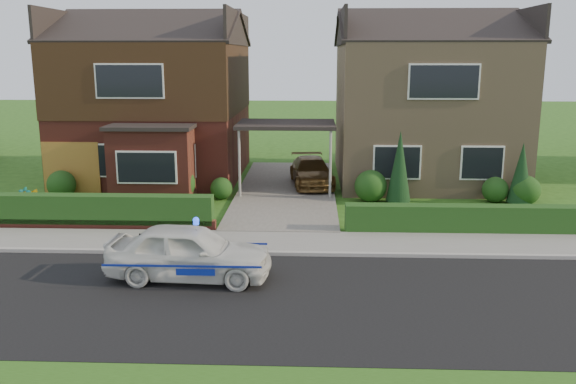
{
  "coord_description": "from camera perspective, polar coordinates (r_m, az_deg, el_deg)",
  "views": [
    {
      "loc": [
        1.02,
        -12.76,
        5.38
      ],
      "look_at": [
        0.37,
        3.5,
        1.69
      ],
      "focal_mm": 38.0,
      "sensor_mm": 36.0,
      "label": 1
    }
  ],
  "objects": [
    {
      "name": "police_car",
      "position": [
        15.02,
        -9.22,
        -5.62
      ],
      "size": [
        3.67,
        4.08,
        1.52
      ],
      "rotation": [
        0.0,
        0.0,
        1.51
      ],
      "color": "silver",
      "rests_on": "ground"
    },
    {
      "name": "ground",
      "position": [
        13.88,
        -2.12,
        -10.02
      ],
      "size": [
        120.0,
        120.0,
        0.0
      ],
      "primitive_type": "plane",
      "color": "#254E15",
      "rests_on": "ground"
    },
    {
      "name": "potted_plant_c",
      "position": [
        20.01,
        -11.85,
        -1.91
      ],
      "size": [
        0.57,
        0.57,
        0.8
      ],
      "primitive_type": "imported",
      "rotation": [
        0.0,
        0.0,
        1.26
      ],
      "color": "gray",
      "rests_on": "ground"
    },
    {
      "name": "driveway",
      "position": [
        24.37,
        -0.15,
        0.17
      ],
      "size": [
        3.8,
        12.0,
        0.12
      ],
      "primitive_type": "cube",
      "color": "#666059",
      "rests_on": "ground"
    },
    {
      "name": "shrub_right_mid",
      "position": [
        23.78,
        18.81,
        0.2
      ],
      "size": [
        0.96,
        0.96,
        0.96
      ],
      "primitive_type": "sphere",
      "color": "#123A15",
      "rests_on": "ground"
    },
    {
      "name": "house_right",
      "position": [
        27.23,
        12.56,
        8.86
      ],
      "size": [
        7.5,
        8.06,
        7.25
      ],
      "color": "#9B7E5F",
      "rests_on": "ground"
    },
    {
      "name": "shrub_left_near",
      "position": [
        23.16,
        -6.25,
        0.34
      ],
      "size": [
        0.84,
        0.84,
        0.84
      ],
      "primitive_type": "sphere",
      "color": "#123A15",
      "rests_on": "ground"
    },
    {
      "name": "shrub_left_mid",
      "position": [
        23.11,
        -10.3,
        0.79
      ],
      "size": [
        1.32,
        1.32,
        1.32
      ],
      "primitive_type": "sphere",
      "color": "#123A15",
      "rests_on": "ground"
    },
    {
      "name": "shrub_right_far",
      "position": [
        23.8,
        21.33,
        0.16
      ],
      "size": [
        1.08,
        1.08,
        1.08
      ],
      "primitive_type": "sphere",
      "color": "#123A15",
      "rests_on": "ground"
    },
    {
      "name": "driveway_car",
      "position": [
        24.96,
        2.21,
        1.92
      ],
      "size": [
        2.02,
        4.01,
        1.12
      ],
      "primitive_type": "imported",
      "rotation": [
        0.0,
        0.0,
        0.12
      ],
      "color": "brown",
      "rests_on": "driveway"
    },
    {
      "name": "road",
      "position": [
        13.88,
        -2.12,
        -10.02
      ],
      "size": [
        60.0,
        6.0,
        0.02
      ],
      "primitive_type": "cube",
      "color": "black",
      "rests_on": "ground"
    },
    {
      "name": "carport_link",
      "position": [
        23.89,
        -0.16,
        6.23
      ],
      "size": [
        3.8,
        3.0,
        2.77
      ],
      "color": "black",
      "rests_on": "ground"
    },
    {
      "name": "sidewalk",
      "position": [
        17.71,
        -1.11,
        -4.74
      ],
      "size": [
        60.0,
        2.0,
        0.1
      ],
      "primitive_type": "cube",
      "color": "slate",
      "rests_on": "ground"
    },
    {
      "name": "potted_plant_b",
      "position": [
        22.77,
        -22.83,
        -0.82
      ],
      "size": [
        0.59,
        0.59,
        0.84
      ],
      "primitive_type": "imported",
      "rotation": [
        0.0,
        0.0,
        0.76
      ],
      "color": "gray",
      "rests_on": "ground"
    },
    {
      "name": "conifer_b",
      "position": [
        23.62,
        20.98,
        1.49
      ],
      "size": [
        0.9,
        0.9,
        2.2
      ],
      "primitive_type": "cone",
      "color": "black",
      "rests_on": "ground"
    },
    {
      "name": "hedge_right",
      "position": [
        19.49,
        16.44,
        -3.78
      ],
      "size": [
        7.5,
        0.55,
        0.8
      ],
      "primitive_type": "cube",
      "color": "#123A15",
      "rests_on": "ground"
    },
    {
      "name": "house_left",
      "position": [
        27.56,
        -12.16,
        9.23
      ],
      "size": [
        7.5,
        9.53,
        7.25
      ],
      "color": "maroon",
      "rests_on": "ground"
    },
    {
      "name": "hedge_left",
      "position": [
        20.17,
        -17.58,
        -3.3
      ],
      "size": [
        7.5,
        0.55,
        0.9
      ],
      "primitive_type": "cube",
      "color": "#123A15",
      "rests_on": "ground"
    },
    {
      "name": "kerb",
      "position": [
        16.71,
        -1.32,
        -5.78
      ],
      "size": [
        60.0,
        0.16,
        0.12
      ],
      "primitive_type": "cube",
      "color": "#9E9993",
      "rests_on": "ground"
    },
    {
      "name": "shrub_left_far",
      "position": [
        24.69,
        -20.43,
        0.66
      ],
      "size": [
        1.08,
        1.08,
        1.08
      ],
      "primitive_type": "sphere",
      "color": "#123A15",
      "rests_on": "ground"
    },
    {
      "name": "potted_plant_a",
      "position": [
        23.17,
        -23.39,
        -0.65
      ],
      "size": [
        0.45,
        0.31,
        0.84
      ],
      "primitive_type": "imported",
      "rotation": [
        0.0,
        0.0,
        0.02
      ],
      "color": "gray",
      "rests_on": "ground"
    },
    {
      "name": "conifer_a",
      "position": [
        22.56,
        10.37,
        2.15
      ],
      "size": [
        0.9,
        0.9,
        2.6
      ],
      "primitive_type": "cone",
      "color": "black",
      "rests_on": "ground"
    },
    {
      "name": "garage_door",
      "position": [
        24.91,
        -19.59,
        2.03
      ],
      "size": [
        2.2,
        0.1,
        2.1
      ],
      "primitive_type": "cube",
      "color": "brown",
      "rests_on": "ground"
    },
    {
      "name": "dwarf_wall",
      "position": [
        19.99,
        -17.76,
        -2.92
      ],
      "size": [
        7.7,
        0.25,
        0.36
      ],
      "primitive_type": "cube",
      "color": "maroon",
      "rests_on": "ground"
    },
    {
      "name": "shrub_right_near",
      "position": [
        22.77,
        7.74,
        0.55
      ],
      "size": [
        1.2,
        1.2,
        1.2
      ],
      "primitive_type": "sphere",
      "color": "#123A15",
      "rests_on": "ground"
    }
  ]
}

